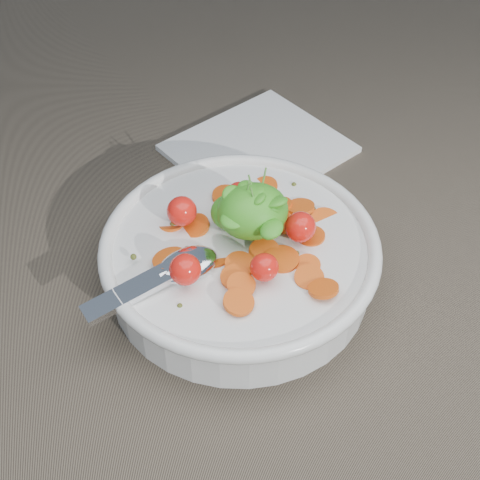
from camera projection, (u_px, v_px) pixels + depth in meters
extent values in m
plane|color=#685B4A|center=(231.00, 275.00, 0.60)|extent=(6.00, 6.00, 0.00)
cylinder|color=white|center=(240.00, 262.00, 0.58)|extent=(0.23, 0.23, 0.04)
torus|color=white|center=(240.00, 245.00, 0.56)|extent=(0.24, 0.24, 0.01)
cylinder|color=white|center=(240.00, 277.00, 0.59)|extent=(0.11, 0.11, 0.01)
cylinder|color=brown|center=(240.00, 262.00, 0.58)|extent=(0.21, 0.21, 0.03)
cylinder|color=#E85B13|center=(213.00, 258.00, 0.55)|extent=(0.04, 0.04, 0.01)
cylinder|color=#E85B13|center=(282.00, 259.00, 0.55)|extent=(0.04, 0.04, 0.01)
cylinder|color=#E85B13|center=(249.00, 265.00, 0.55)|extent=(0.03, 0.03, 0.00)
cylinder|color=#E85B13|center=(171.00, 226.00, 0.58)|extent=(0.03, 0.03, 0.01)
cylinder|color=#E85B13|center=(323.00, 289.00, 0.52)|extent=(0.03, 0.03, 0.01)
cylinder|color=#E85B13|center=(309.00, 278.00, 0.53)|extent=(0.03, 0.03, 0.01)
cylinder|color=#E85B13|center=(241.00, 285.00, 0.52)|extent=(0.03, 0.03, 0.01)
cylinder|color=#E85B13|center=(300.00, 207.00, 0.59)|extent=(0.03, 0.03, 0.01)
cylinder|color=#E85B13|center=(264.00, 252.00, 0.56)|extent=(0.04, 0.04, 0.01)
cylinder|color=#E85B13|center=(280.00, 205.00, 0.59)|extent=(0.03, 0.03, 0.01)
cylinder|color=#E85B13|center=(195.00, 226.00, 0.58)|extent=(0.04, 0.04, 0.01)
cylinder|color=#E85B13|center=(239.00, 302.00, 0.51)|extent=(0.03, 0.03, 0.01)
cylinder|color=#E85B13|center=(326.00, 222.00, 0.58)|extent=(0.03, 0.03, 0.01)
cylinder|color=#E85B13|center=(254.00, 212.00, 0.58)|extent=(0.03, 0.03, 0.01)
cylinder|color=#E85B13|center=(311.00, 237.00, 0.57)|extent=(0.04, 0.04, 0.01)
cylinder|color=#E85B13|center=(264.00, 187.00, 0.62)|extent=(0.03, 0.04, 0.01)
cylinder|color=#E85B13|center=(170.00, 259.00, 0.54)|extent=(0.04, 0.04, 0.01)
cylinder|color=#E85B13|center=(228.00, 197.00, 0.60)|extent=(0.03, 0.03, 0.01)
cylinder|color=#E85B13|center=(285.00, 222.00, 0.58)|extent=(0.03, 0.03, 0.01)
cylinder|color=#E85B13|center=(308.00, 265.00, 0.55)|extent=(0.02, 0.02, 0.01)
cylinder|color=#E85B13|center=(251.00, 214.00, 0.59)|extent=(0.03, 0.03, 0.01)
cylinder|color=#E85B13|center=(240.00, 265.00, 0.54)|extent=(0.03, 0.03, 0.01)
cylinder|color=#E85B13|center=(235.00, 277.00, 0.53)|extent=(0.03, 0.03, 0.01)
sphere|color=#464E1A|center=(294.00, 185.00, 0.62)|extent=(0.00, 0.00, 0.00)
sphere|color=#464E1A|center=(329.00, 294.00, 0.52)|extent=(0.01, 0.01, 0.01)
sphere|color=#464E1A|center=(187.00, 249.00, 0.56)|extent=(0.01, 0.01, 0.01)
sphere|color=#464E1A|center=(190.00, 218.00, 0.58)|extent=(0.01, 0.01, 0.01)
sphere|color=#464E1A|center=(173.00, 225.00, 0.58)|extent=(0.01, 0.01, 0.01)
sphere|color=#464E1A|center=(313.00, 209.00, 0.59)|extent=(0.01, 0.01, 0.01)
sphere|color=#464E1A|center=(180.00, 306.00, 0.52)|extent=(0.00, 0.00, 0.00)
sphere|color=#464E1A|center=(258.00, 211.00, 0.59)|extent=(0.01, 0.01, 0.01)
sphere|color=#464E1A|center=(254.00, 216.00, 0.59)|extent=(0.01, 0.01, 0.01)
sphere|color=#464E1A|center=(268.00, 217.00, 0.58)|extent=(0.01, 0.01, 0.01)
sphere|color=#464E1A|center=(297.00, 253.00, 0.55)|extent=(0.00, 0.00, 0.00)
sphere|color=#464E1A|center=(133.00, 257.00, 0.54)|extent=(0.01, 0.01, 0.01)
sphere|color=red|center=(300.00, 227.00, 0.55)|extent=(0.03, 0.03, 0.03)
sphere|color=red|center=(239.00, 194.00, 0.58)|extent=(0.02, 0.02, 0.02)
sphere|color=red|center=(182.00, 211.00, 0.57)|extent=(0.03, 0.03, 0.03)
sphere|color=red|center=(185.00, 270.00, 0.52)|extent=(0.03, 0.03, 0.03)
sphere|color=red|center=(264.00, 267.00, 0.52)|extent=(0.02, 0.02, 0.02)
ellipsoid|color=green|center=(253.00, 211.00, 0.55)|extent=(0.06, 0.05, 0.04)
ellipsoid|color=green|center=(231.00, 212.00, 0.56)|extent=(0.03, 0.03, 0.03)
ellipsoid|color=green|center=(252.00, 199.00, 0.56)|extent=(0.03, 0.03, 0.02)
ellipsoid|color=green|center=(272.00, 229.00, 0.53)|extent=(0.03, 0.03, 0.01)
ellipsoid|color=green|center=(273.00, 205.00, 0.54)|extent=(0.02, 0.02, 0.02)
ellipsoid|color=green|center=(251.00, 220.00, 0.54)|extent=(0.02, 0.02, 0.01)
ellipsoid|color=green|center=(255.00, 207.00, 0.55)|extent=(0.03, 0.03, 0.01)
ellipsoid|color=green|center=(250.00, 195.00, 0.54)|extent=(0.02, 0.01, 0.01)
ellipsoid|color=green|center=(259.00, 199.00, 0.53)|extent=(0.02, 0.02, 0.01)
ellipsoid|color=green|center=(242.00, 195.00, 0.57)|extent=(0.02, 0.02, 0.01)
ellipsoid|color=green|center=(274.00, 198.00, 0.55)|extent=(0.02, 0.02, 0.01)
ellipsoid|color=green|center=(250.00, 203.00, 0.54)|extent=(0.02, 0.02, 0.01)
ellipsoid|color=green|center=(268.00, 207.00, 0.55)|extent=(0.02, 0.02, 0.01)
ellipsoid|color=green|center=(257.00, 203.00, 0.54)|extent=(0.03, 0.03, 0.02)
ellipsoid|color=green|center=(276.00, 202.00, 0.54)|extent=(0.02, 0.02, 0.02)
ellipsoid|color=green|center=(254.00, 192.00, 0.54)|extent=(0.02, 0.02, 0.02)
ellipsoid|color=green|center=(237.00, 208.00, 0.55)|extent=(0.03, 0.03, 0.01)
ellipsoid|color=green|center=(269.00, 211.00, 0.55)|extent=(0.03, 0.03, 0.02)
ellipsoid|color=green|center=(234.00, 197.00, 0.54)|extent=(0.03, 0.03, 0.02)
ellipsoid|color=green|center=(248.00, 196.00, 0.56)|extent=(0.02, 0.02, 0.02)
ellipsoid|color=green|center=(242.00, 193.00, 0.56)|extent=(0.02, 0.02, 0.01)
ellipsoid|color=green|center=(233.00, 219.00, 0.53)|extent=(0.02, 0.02, 0.01)
ellipsoid|color=green|center=(260.00, 197.00, 0.55)|extent=(0.02, 0.02, 0.01)
ellipsoid|color=green|center=(241.00, 203.00, 0.55)|extent=(0.02, 0.02, 0.02)
ellipsoid|color=green|center=(247.00, 188.00, 0.55)|extent=(0.02, 0.02, 0.01)
ellipsoid|color=green|center=(244.00, 201.00, 0.55)|extent=(0.02, 0.02, 0.02)
cylinder|color=#4C8C33|center=(261.00, 190.00, 0.55)|extent=(0.01, 0.01, 0.04)
cylinder|color=#4C8C33|center=(256.00, 209.00, 0.54)|extent=(0.01, 0.01, 0.04)
cylinder|color=#4C8C33|center=(246.00, 200.00, 0.54)|extent=(0.01, 0.00, 0.04)
cylinder|color=#4C8C33|center=(254.00, 196.00, 0.55)|extent=(0.01, 0.01, 0.04)
ellipsoid|color=silver|center=(188.00, 265.00, 0.54)|extent=(0.06, 0.05, 0.02)
cube|color=silver|center=(142.00, 286.00, 0.52)|extent=(0.10, 0.05, 0.01)
cylinder|color=silver|center=(170.00, 272.00, 0.53)|extent=(0.02, 0.01, 0.01)
cube|color=white|center=(258.00, 149.00, 0.72)|extent=(0.21, 0.20, 0.01)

